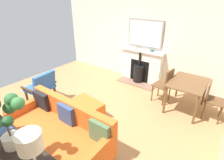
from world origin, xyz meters
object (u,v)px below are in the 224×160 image
object	(u,v)px
mantel_bowl_far	(152,51)
armchair_accent	(42,85)
ottoman	(85,108)
dining_table	(188,86)
sofa	(60,131)
table_lamp_far_end	(30,143)
mantel_bowl_near	(135,48)
dining_chair_near_fireplace	(165,83)
book_stack	(1,133)
console_table	(10,145)
potted_plant	(4,118)
fireplace	(141,67)
dining_chair_by_back_wall	(212,98)

from	to	relation	value
mantel_bowl_far	armchair_accent	xyz separation A→B (m)	(2.61, -1.74, -0.59)
mantel_bowl_far	ottoman	size ratio (longest dim) A/B	0.17
ottoman	dining_table	xyz separation A→B (m)	(-1.66, 1.69, 0.39)
sofa	table_lamp_far_end	size ratio (longest dim) A/B	4.05
mantel_bowl_near	dining_chair_near_fireplace	xyz separation A→B (m)	(0.79, 1.34, -0.52)
ottoman	armchair_accent	distance (m)	1.37
mantel_bowl_far	book_stack	xyz separation A→B (m)	(4.09, -0.35, -0.26)
dining_chair_near_fireplace	mantel_bowl_near	bearing A→B (deg)	-120.55
console_table	dining_chair_near_fireplace	size ratio (longest dim) A/B	1.92
book_stack	potted_plant	bearing A→B (deg)	91.82
sofa	armchair_accent	bearing A→B (deg)	-114.05
console_table	armchair_accent	bearing A→B (deg)	-132.99
sofa	dining_chair_near_fireplace	distance (m)	2.70
dining_chair_near_fireplace	fireplace	bearing A→B (deg)	-124.96
armchair_accent	book_stack	size ratio (longest dim) A/B	2.93
sofa	armchair_accent	world-z (taller)	armchair_accent
mantel_bowl_far	ottoman	distance (m)	2.60
mantel_bowl_near	dining_chair_near_fireplace	bearing A→B (deg)	59.45
sofa	table_lamp_far_end	xyz separation A→B (m)	(0.77, 0.66, 0.79)
fireplace	console_table	distance (m)	4.07
mantel_bowl_near	dining_table	world-z (taller)	mantel_bowl_near
sofa	mantel_bowl_near	bearing A→B (deg)	-172.95
sofa	book_stack	xyz separation A→B (m)	(0.78, -0.20, 0.44)
ottoman	table_lamp_far_end	xyz separation A→B (m)	(1.65, 0.91, 0.91)
dining_chair_near_fireplace	armchair_accent	bearing A→B (deg)	-54.08
fireplace	potted_plant	size ratio (longest dim) A/B	1.97
table_lamp_far_end	ottoman	bearing A→B (deg)	-151.21
fireplace	ottoman	size ratio (longest dim) A/B	1.74
table_lamp_far_end	console_table	bearing A→B (deg)	-90.00
potted_plant	dining_chair_by_back_wall	world-z (taller)	potted_plant
table_lamp_far_end	dining_chair_by_back_wall	bearing A→B (deg)	158.51
sofa	console_table	bearing A→B (deg)	0.03
book_stack	dining_chair_near_fireplace	world-z (taller)	dining_chair_near_fireplace
fireplace	armchair_accent	bearing A→B (deg)	-28.93
mantel_bowl_far	dining_chair_by_back_wall	world-z (taller)	mantel_bowl_far
book_stack	mantel_bowl_near	bearing A→B (deg)	-177.01
sofa	armchair_accent	xyz separation A→B (m)	(-0.71, -1.59, 0.11)
dining_table	console_table	bearing A→B (deg)	-23.53
fireplace	book_stack	distance (m)	4.08
ottoman	armchair_accent	size ratio (longest dim) A/B	0.95
dining_table	dining_chair_near_fireplace	world-z (taller)	dining_chair_near_fireplace
potted_plant	dining_chair_by_back_wall	distance (m)	3.84
table_lamp_far_end	potted_plant	xyz separation A→B (m)	(-0.01, -0.52, 0.07)
mantel_bowl_near	table_lamp_far_end	bearing A→B (deg)	14.69
dining_table	armchair_accent	bearing A→B (deg)	-58.84
fireplace	dining_chair_by_back_wall	size ratio (longest dim) A/B	1.63
ottoman	potted_plant	xyz separation A→B (m)	(1.65, 0.38, 0.97)
armchair_accent	potted_plant	bearing A→B (deg)	49.48
armchair_accent	dining_table	bearing A→B (deg)	121.16
fireplace	potted_plant	xyz separation A→B (m)	(4.05, 0.30, 0.75)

